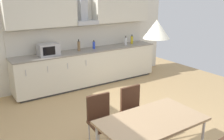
# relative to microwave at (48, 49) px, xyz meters

# --- Properties ---
(ground_plane) EXTENTS (8.65, 8.80, 0.02)m
(ground_plane) POSITION_rel_microwave_xyz_m (0.31, -2.62, -1.09)
(ground_plane) COLOR tan
(wall_back) EXTENTS (6.92, 0.10, 2.50)m
(wall_back) POSITION_rel_microwave_xyz_m (0.31, 0.36, 0.17)
(wall_back) COLOR silver
(wall_back) RESTS_ON ground_plane
(kitchen_counter) EXTENTS (3.94, 0.65, 0.94)m
(kitchen_counter) POSITION_rel_microwave_xyz_m (1.07, 0.00, -0.60)
(kitchen_counter) COLOR #333333
(kitchen_counter) RESTS_ON ground_plane
(backsplash_tile) EXTENTS (3.92, 0.02, 0.58)m
(backsplash_tile) POSITION_rel_microwave_xyz_m (1.07, 0.30, 0.15)
(backsplash_tile) COLOR silver
(backsplash_tile) RESTS_ON kitchen_counter
(upper_wall_cabinets) EXTENTS (3.92, 0.40, 0.68)m
(upper_wall_cabinets) POSITION_rel_microwave_xyz_m (1.07, 0.14, 0.84)
(upper_wall_cabinets) COLOR silver
(microwave) EXTENTS (0.48, 0.35, 0.28)m
(microwave) POSITION_rel_microwave_xyz_m (0.00, 0.00, 0.00)
(microwave) COLOR #ADADB2
(microwave) RESTS_ON kitchen_counter
(bottle_blue) EXTENTS (0.07, 0.07, 0.23)m
(bottle_blue) POSITION_rel_microwave_xyz_m (1.26, 0.05, -0.04)
(bottle_blue) COLOR blue
(bottle_blue) RESTS_ON kitchen_counter
(bottle_white) EXTENTS (0.07, 0.07, 0.26)m
(bottle_white) POSITION_rel_microwave_xyz_m (2.27, -0.00, -0.03)
(bottle_white) COLOR white
(bottle_white) RESTS_ON kitchen_counter
(bottle_brown) EXTENTS (0.07, 0.07, 0.30)m
(bottle_brown) POSITION_rel_microwave_xyz_m (0.81, 0.03, -0.01)
(bottle_brown) COLOR brown
(bottle_brown) RESTS_ON kitchen_counter
(bottle_yellow) EXTENTS (0.07, 0.07, 0.26)m
(bottle_yellow) POSITION_rel_microwave_xyz_m (2.52, 0.04, -0.03)
(bottle_yellow) COLOR yellow
(bottle_yellow) RESTS_ON kitchen_counter
(dining_table) EXTENTS (1.41, 0.81, 0.75)m
(dining_table) POSITION_rel_microwave_xyz_m (0.15, -3.46, -0.37)
(dining_table) COLOR tan
(dining_table) RESTS_ON ground_plane
(chair_far_right) EXTENTS (0.40, 0.40, 0.87)m
(chair_far_right) POSITION_rel_microwave_xyz_m (0.47, -2.68, -0.54)
(chair_far_right) COLOR #4C2D1E
(chair_far_right) RESTS_ON ground_plane
(chair_far_left) EXTENTS (0.43, 0.43, 0.87)m
(chair_far_left) POSITION_rel_microwave_xyz_m (-0.16, -2.68, -0.54)
(chair_far_left) COLOR #4C2D1E
(chair_far_left) RESTS_ON ground_plane
(pendant_lamp) EXTENTS (0.32, 0.32, 0.22)m
(pendant_lamp) POSITION_rel_microwave_xyz_m (0.15, -3.46, 0.87)
(pendant_lamp) COLOR silver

